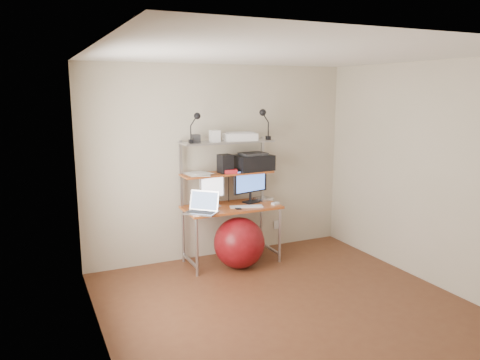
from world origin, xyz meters
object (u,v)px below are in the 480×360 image
object	(u,v)px
monitor_silver	(212,189)
exercise_ball	(239,243)
monitor_black	(250,182)
printer	(253,162)
laptop	(203,208)

from	to	relation	value
monitor_silver	exercise_ball	bearing A→B (deg)	-67.30
monitor_black	exercise_ball	size ratio (longest dim) A/B	0.83
printer	exercise_ball	size ratio (longest dim) A/B	0.80
monitor_black	exercise_ball	world-z (taller)	monitor_black
monitor_silver	exercise_ball	world-z (taller)	monitor_silver
monitor_black	printer	size ratio (longest dim) A/B	1.03
printer	exercise_ball	world-z (taller)	printer
printer	exercise_ball	bearing A→B (deg)	-140.32
monitor_silver	monitor_black	bearing A→B (deg)	-15.43
monitor_black	laptop	xyz separation A→B (m)	(-0.74, -0.23, -0.21)
monitor_black	laptop	size ratio (longest dim) A/B	1.13
laptop	printer	xyz separation A→B (m)	(0.81, 0.29, 0.46)
monitor_black	exercise_ball	xyz separation A→B (m)	(-0.30, -0.30, -0.69)
exercise_ball	monitor_black	bearing A→B (deg)	45.05
monitor_silver	printer	size ratio (longest dim) A/B	0.80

